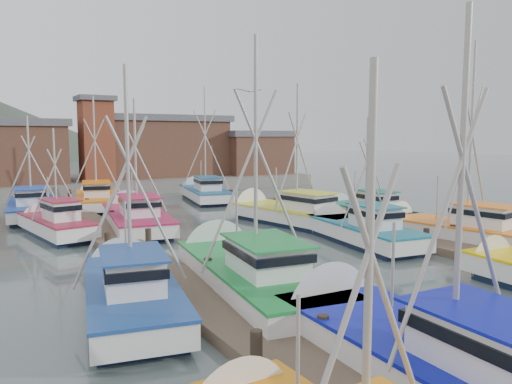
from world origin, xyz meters
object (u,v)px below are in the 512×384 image
boat_8 (135,218)px  boat_12 (97,199)px  lookout_tower (96,138)px  boat_4 (247,271)px  boat_0 (425,355)px

boat_8 → boat_12: bearing=98.5°
lookout_tower → boat_4: (-2.71, -35.76, -4.87)m
boat_0 → boat_8: 22.91m
lookout_tower → boat_0: lookout_tower is taller
boat_4 → boat_12: size_ratio=1.06×
boat_8 → boat_12: 10.64m
lookout_tower → boat_12: size_ratio=0.83×
lookout_tower → boat_8: bearing=-97.0°
lookout_tower → boat_0: bearing=-93.5°
boat_4 → boat_12: boat_4 is taller
lookout_tower → boat_12: bearing=-103.6°
boat_8 → boat_12: (0.04, 10.64, 0.00)m
boat_4 → boat_8: bearing=97.7°
boat_0 → boat_4: (-0.03, 8.39, 0.00)m
lookout_tower → boat_0: 44.50m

